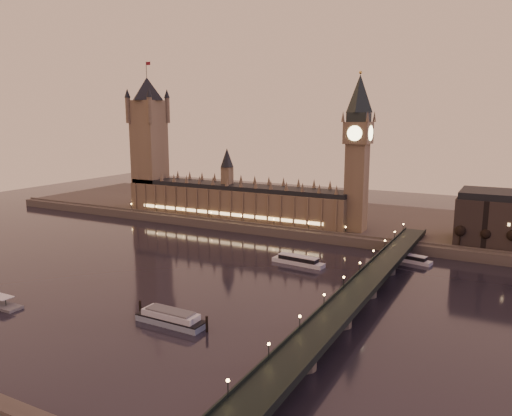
# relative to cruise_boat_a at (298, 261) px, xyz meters

# --- Properties ---
(ground) EXTENTS (700.00, 700.00, 0.00)m
(ground) POSITION_rel_cruise_boat_a_xyz_m (-43.44, -49.84, -2.17)
(ground) COLOR black
(ground) RESTS_ON ground
(far_embankment) EXTENTS (560.00, 130.00, 6.00)m
(far_embankment) POSITION_rel_cruise_boat_a_xyz_m (-13.44, 115.16, 0.83)
(far_embankment) COLOR #423D35
(far_embankment) RESTS_ON ground
(palace_of_westminster) EXTENTS (180.00, 26.62, 52.00)m
(palace_of_westminster) POSITION_rel_cruise_boat_a_xyz_m (-83.56, 71.16, 19.54)
(palace_of_westminster) COLOR brown
(palace_of_westminster) RESTS_ON ground
(victoria_tower) EXTENTS (31.68, 31.68, 118.00)m
(victoria_tower) POSITION_rel_cruise_boat_a_xyz_m (-163.44, 71.16, 63.62)
(victoria_tower) COLOR brown
(victoria_tower) RESTS_ON ground
(big_ben) EXTENTS (17.68, 17.68, 104.00)m
(big_ben) POSITION_rel_cruise_boat_a_xyz_m (10.55, 71.15, 61.78)
(big_ben) COLOR brown
(big_ben) RESTS_ON ground
(westminster_bridge) EXTENTS (13.20, 260.00, 15.30)m
(westminster_bridge) POSITION_rel_cruise_boat_a_xyz_m (48.17, -49.84, 3.35)
(westminster_bridge) COLOR black
(westminster_bridge) RESTS_ON ground
(bare_tree_0) EXTENTS (6.22, 6.22, 12.65)m
(bare_tree_0) POSITION_rel_cruise_boat_a_xyz_m (78.07, 59.16, 13.27)
(bare_tree_0) COLOR black
(bare_tree_0) RESTS_ON ground
(bare_tree_1) EXTENTS (6.22, 6.22, 12.65)m
(bare_tree_1) POSITION_rel_cruise_boat_a_xyz_m (91.44, 59.16, 13.27)
(bare_tree_1) COLOR black
(bare_tree_1) RESTS_ON ground
(bare_tree_2) EXTENTS (6.22, 6.22, 12.65)m
(bare_tree_2) POSITION_rel_cruise_boat_a_xyz_m (104.81, 59.16, 13.27)
(bare_tree_2) COLOR black
(bare_tree_2) RESTS_ON ground
(cruise_boat_a) EXTENTS (31.31, 9.60, 4.93)m
(cruise_boat_a) POSITION_rel_cruise_boat_a_xyz_m (0.00, 0.00, 0.00)
(cruise_boat_a) COLOR silver
(cruise_boat_a) RESTS_ON ground
(cruise_boat_b) EXTENTS (24.92, 10.48, 4.47)m
(cruise_boat_b) POSITION_rel_cruise_boat_a_xyz_m (54.52, 33.96, -0.20)
(cruise_boat_b) COLOR silver
(cruise_boat_b) RESTS_ON ground
(moored_barge) EXTENTS (34.67, 8.98, 6.36)m
(moored_barge) POSITION_rel_cruise_boat_a_xyz_m (-12.68, -98.99, 0.51)
(moored_barge) COLOR #8194A5
(moored_barge) RESTS_ON ground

